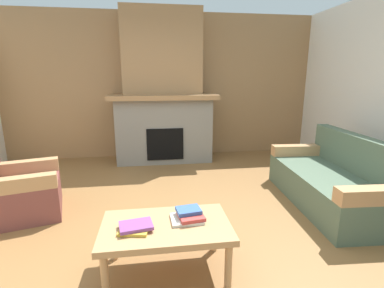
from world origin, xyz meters
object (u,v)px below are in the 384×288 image
(armchair, at_px, (18,191))
(coffee_table, at_px, (166,231))
(fireplace, at_px, (163,98))
(couch, at_px, (334,182))

(armchair, height_order, coffee_table, armchair)
(armchair, bearing_deg, fireplace, 49.22)
(fireplace, bearing_deg, coffee_table, -92.44)
(fireplace, height_order, couch, fireplace)
(armchair, bearing_deg, couch, -3.66)
(fireplace, height_order, armchair, fireplace)
(fireplace, distance_m, coffee_table, 3.33)
(couch, relative_size, coffee_table, 1.85)
(fireplace, bearing_deg, couch, -48.93)
(couch, bearing_deg, coffee_table, -155.01)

